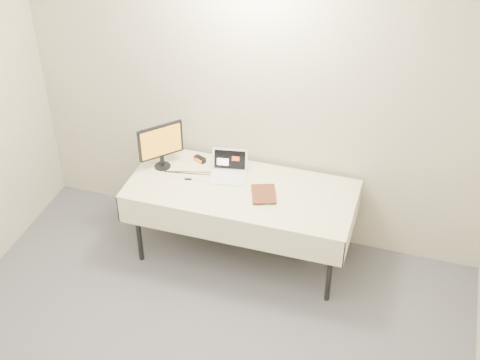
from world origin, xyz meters
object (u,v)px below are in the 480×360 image
(laptop, at_px, (229,170))
(book, at_px, (252,183))
(monitor, at_px, (161,143))
(table, at_px, (241,194))

(laptop, distance_m, book, 0.35)
(laptop, xyz_separation_m, monitor, (-0.58, -0.05, 0.19))
(table, bearing_deg, laptop, 136.37)
(monitor, bearing_deg, laptop, -42.04)
(laptop, relative_size, book, 1.31)
(monitor, relative_size, book, 1.60)
(table, bearing_deg, book, -32.96)
(laptop, distance_m, monitor, 0.61)
(table, xyz_separation_m, book, (0.11, -0.07, 0.19))
(monitor, xyz_separation_m, book, (0.84, -0.17, -0.11))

